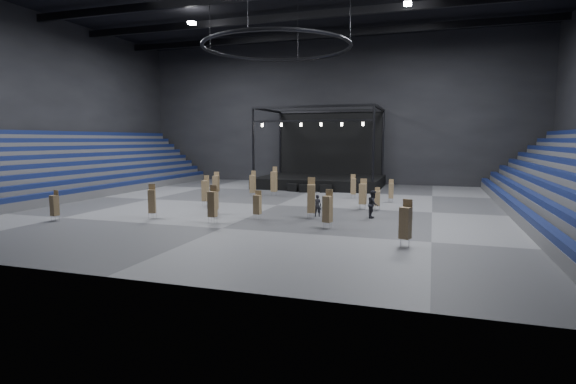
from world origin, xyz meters
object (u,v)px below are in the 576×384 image
(flight_case_left, at_px, (293,188))
(man_center, at_px, (317,205))
(flight_case_right, at_px, (326,189))
(chair_stack_2, at_px, (215,201))
(chair_stack_9, at_px, (406,222))
(chair_stack_12, at_px, (216,183))
(chair_stack_11, at_px, (213,203))
(chair_stack_13, at_px, (377,198))
(flight_case_mid, at_px, (305,188))
(chair_stack_14, at_px, (152,201))
(chair_stack_15, at_px, (55,205))
(crew_member, at_px, (373,204))
(chair_stack_4, at_px, (274,181))
(chair_stack_0, at_px, (353,186))
(chair_stack_1, at_px, (311,198))
(chair_stack_5, at_px, (253,183))
(chair_stack_7, at_px, (257,204))
(stage, at_px, (322,174))
(chair_stack_8, at_px, (363,193))
(chair_stack_3, at_px, (328,208))
(chair_stack_10, at_px, (391,190))
(chair_stack_6, at_px, (205,190))

(flight_case_left, xyz_separation_m, man_center, (6.32, -14.55, 0.39))
(flight_case_right, bearing_deg, chair_stack_2, -106.31)
(chair_stack_9, bearing_deg, chair_stack_12, 160.09)
(chair_stack_11, height_order, chair_stack_13, chair_stack_11)
(flight_case_mid, height_order, chair_stack_14, chair_stack_14)
(chair_stack_14, bearing_deg, chair_stack_9, -35.18)
(chair_stack_15, relative_size, crew_member, 1.06)
(chair_stack_4, bearing_deg, chair_stack_0, 13.07)
(flight_case_mid, distance_m, chair_stack_1, 16.06)
(chair_stack_1, bearing_deg, flight_case_left, 99.10)
(chair_stack_5, height_order, chair_stack_15, chair_stack_5)
(chair_stack_4, distance_m, chair_stack_11, 15.02)
(chair_stack_7, xyz_separation_m, crew_member, (7.55, 3.09, -0.10))
(chair_stack_2, bearing_deg, chair_stack_15, -162.92)
(stage, distance_m, chair_stack_7, 23.18)
(chair_stack_11, bearing_deg, chair_stack_9, -14.39)
(chair_stack_0, distance_m, chair_stack_8, 6.88)
(crew_member, bearing_deg, chair_stack_2, 97.64)
(chair_stack_3, xyz_separation_m, chair_stack_11, (-7.69, -0.47, 0.03))
(flight_case_right, bearing_deg, chair_stack_3, -76.60)
(chair_stack_2, distance_m, chair_stack_3, 9.57)
(stage, xyz_separation_m, chair_stack_14, (-6.23, -25.02, -0.19))
(chair_stack_0, relative_size, crew_member, 1.15)
(flight_case_mid, relative_size, chair_stack_11, 0.48)
(flight_case_mid, xyz_separation_m, chair_stack_12, (-7.44, -5.71, 0.86))
(chair_stack_10, bearing_deg, chair_stack_2, -143.92)
(chair_stack_10, bearing_deg, chair_stack_15, -147.76)
(flight_case_left, xyz_separation_m, chair_stack_6, (-3.87, -12.30, 0.90))
(chair_stack_3, height_order, crew_member, chair_stack_3)
(chair_stack_6, xyz_separation_m, crew_member, (14.10, -1.66, -0.32))
(chair_stack_7, distance_m, chair_stack_11, 3.17)
(chair_stack_3, relative_size, chair_stack_13, 1.36)
(chair_stack_14, height_order, man_center, chair_stack_14)
(crew_member, bearing_deg, chair_stack_13, 0.03)
(flight_case_left, relative_size, chair_stack_15, 0.59)
(chair_stack_11, height_order, chair_stack_12, chair_stack_11)
(chair_stack_4, bearing_deg, chair_stack_14, -95.22)
(chair_stack_12, height_order, chair_stack_15, chair_stack_12)
(chair_stack_6, bearing_deg, flight_case_left, 77.91)
(stage, height_order, chair_stack_9, stage)
(chair_stack_15, bearing_deg, chair_stack_4, 69.56)
(flight_case_left, xyz_separation_m, chair_stack_13, (10.09, -10.27, 0.56))
(chair_stack_9, bearing_deg, chair_stack_5, 152.92)
(flight_case_mid, bearing_deg, stage, 87.23)
(flight_case_right, bearing_deg, flight_case_left, -178.80)
(chair_stack_7, height_order, chair_stack_11, chair_stack_11)
(chair_stack_1, height_order, chair_stack_6, chair_stack_1)
(chair_stack_6, distance_m, chair_stack_13, 14.11)
(man_center, bearing_deg, chair_stack_8, -128.16)
(chair_stack_13, bearing_deg, chair_stack_8, 175.23)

